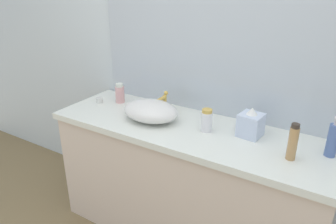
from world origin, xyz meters
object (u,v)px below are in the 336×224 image
object	(u,v)px
lotion_bottle	(207,120)
spray_can	(120,93)
perfume_bottle	(293,142)
sink_basin	(151,111)
tissue_box	(251,124)
soap_dispenser	(333,139)
candle_jar	(100,100)

from	to	relation	value
lotion_bottle	spray_can	bearing A→B (deg)	172.10
perfume_bottle	spray_can	xyz separation A→B (m)	(-1.25, 0.17, -0.03)
sink_basin	lotion_bottle	distance (m)	0.38
sink_basin	tissue_box	distance (m)	0.63
perfume_bottle	tissue_box	world-z (taller)	perfume_bottle
sink_basin	lotion_bottle	world-z (taller)	lotion_bottle
spray_can	tissue_box	bearing A→B (deg)	-1.62
spray_can	soap_dispenser	bearing A→B (deg)	-1.31
perfume_bottle	candle_jar	size ratio (longest dim) A/B	4.00
sink_basin	perfume_bottle	size ratio (longest dim) A/B	1.90
lotion_bottle	perfume_bottle	xyz separation A→B (m)	(0.50, -0.07, 0.03)
perfume_bottle	tissue_box	size ratio (longest dim) A/B	1.12
tissue_box	candle_jar	xyz separation A→B (m)	(-1.11, -0.06, -0.06)
lotion_bottle	candle_jar	distance (m)	0.87
lotion_bottle	spray_can	xyz separation A→B (m)	(-0.75, 0.10, -0.00)
soap_dispenser	candle_jar	xyz separation A→B (m)	(-1.54, -0.06, -0.08)
spray_can	lotion_bottle	bearing A→B (deg)	-7.90
soap_dispenser	spray_can	world-z (taller)	soap_dispenser
soap_dispenser	tissue_box	distance (m)	0.43
sink_basin	candle_jar	world-z (taller)	sink_basin
perfume_bottle	candle_jar	bearing A→B (deg)	176.46
candle_jar	tissue_box	bearing A→B (deg)	3.06
sink_basin	tissue_box	world-z (taller)	tissue_box
perfume_bottle	spray_can	distance (m)	1.26
sink_basin	candle_jar	bearing A→B (deg)	173.55
perfume_bottle	candle_jar	distance (m)	1.38
perfume_bottle	soap_dispenser	bearing A→B (deg)	40.14
soap_dispenser	tissue_box	world-z (taller)	soap_dispenser
sink_basin	perfume_bottle	xyz separation A→B (m)	(0.88, -0.03, 0.03)
lotion_bottle	tissue_box	size ratio (longest dim) A/B	0.80
tissue_box	sink_basin	bearing A→B (deg)	-169.42
tissue_box	spray_can	bearing A→B (deg)	178.38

